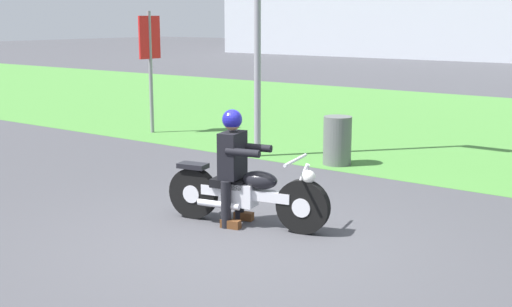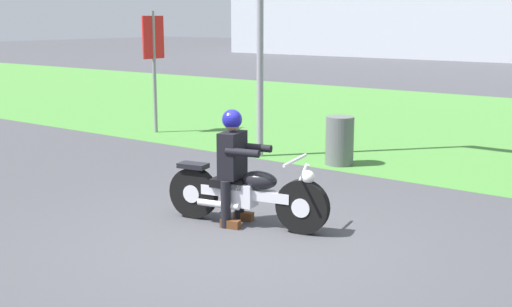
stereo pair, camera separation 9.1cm
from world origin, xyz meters
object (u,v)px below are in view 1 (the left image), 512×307
trash_can (337,141)px  sign_banner (150,53)px  motorcycle_lead (247,194)px  rider_lead (234,158)px

trash_can → sign_banner: size_ratio=0.32×
motorcycle_lead → rider_lead: bearing=179.2°
rider_lead → trash_can: bearing=88.2°
motorcycle_lead → rider_lead: (-0.17, -0.03, 0.43)m
rider_lead → sign_banner: bearing=131.7°
trash_can → rider_lead: bearing=-80.3°
motorcycle_lead → trash_can: bearing=90.8°
sign_banner → motorcycle_lead: bearing=-35.8°
motorcycle_lead → trash_can: 3.70m
motorcycle_lead → trash_can: motorcycle_lead is taller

